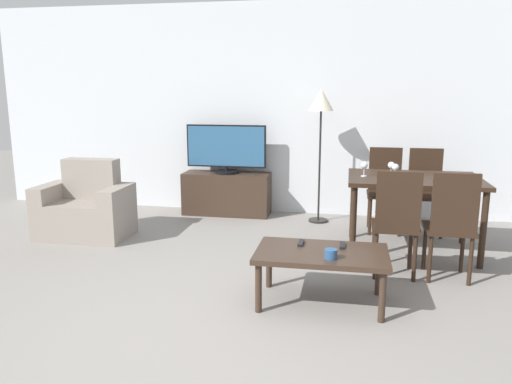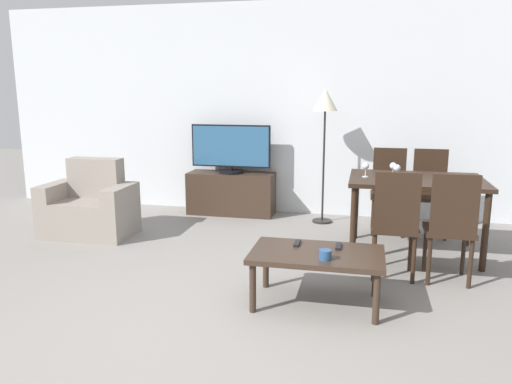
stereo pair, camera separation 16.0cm
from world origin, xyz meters
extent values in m
plane|color=gray|center=(0.00, 0.00, 0.00)|extent=(18.00, 18.00, 0.00)
cube|color=silver|center=(0.00, 3.72, 1.35)|extent=(7.70, 0.06, 2.70)
cube|color=gray|center=(-1.88, 2.15, 0.20)|extent=(0.62, 0.60, 0.40)
cube|color=gray|center=(-1.88, 2.35, 0.62)|extent=(0.62, 0.20, 0.45)
cube|color=gray|center=(-2.28, 2.15, 0.29)|extent=(0.18, 0.60, 0.58)
cube|color=gray|center=(-1.48, 2.15, 0.29)|extent=(0.18, 0.60, 0.58)
cube|color=#38281E|center=(-0.58, 3.45, 0.27)|extent=(1.12, 0.40, 0.55)
cylinder|color=black|center=(-0.58, 3.45, 0.56)|extent=(0.32, 0.32, 0.03)
cylinder|color=black|center=(-0.58, 3.45, 0.60)|extent=(0.04, 0.04, 0.05)
cube|color=black|center=(-0.58, 3.45, 0.90)|extent=(1.04, 0.04, 0.54)
cube|color=#2D5B84|center=(-0.58, 3.42, 0.90)|extent=(1.00, 0.01, 0.51)
cube|color=#38281E|center=(0.80, 0.87, 0.40)|extent=(1.00, 0.60, 0.04)
cylinder|color=#38281E|center=(0.36, 0.63, 0.19)|extent=(0.05, 0.05, 0.38)
cylinder|color=#38281E|center=(1.25, 0.63, 0.19)|extent=(0.05, 0.05, 0.38)
cylinder|color=#38281E|center=(0.36, 1.11, 0.19)|extent=(0.05, 0.05, 0.38)
cylinder|color=#38281E|center=(1.25, 1.11, 0.19)|extent=(0.05, 0.05, 0.38)
cube|color=black|center=(1.62, 2.29, 0.75)|extent=(1.28, 0.90, 0.04)
cylinder|color=black|center=(1.04, 1.90, 0.36)|extent=(0.06, 0.06, 0.73)
cylinder|color=black|center=(2.20, 1.90, 0.36)|extent=(0.06, 0.06, 0.73)
cylinder|color=black|center=(1.04, 2.68, 0.36)|extent=(0.06, 0.06, 0.73)
cylinder|color=black|center=(2.20, 2.68, 0.36)|extent=(0.06, 0.06, 0.73)
cube|color=black|center=(1.40, 1.61, 0.44)|extent=(0.40, 0.40, 0.04)
cylinder|color=black|center=(1.24, 1.77, 0.21)|extent=(0.04, 0.04, 0.42)
cylinder|color=black|center=(1.56, 1.77, 0.21)|extent=(0.04, 0.04, 0.42)
cylinder|color=black|center=(1.24, 1.45, 0.21)|extent=(0.04, 0.04, 0.42)
cylinder|color=black|center=(1.56, 1.45, 0.21)|extent=(0.04, 0.04, 0.42)
cube|color=black|center=(1.40, 1.43, 0.71)|extent=(0.37, 0.04, 0.50)
cube|color=black|center=(1.85, 2.97, 0.44)|extent=(0.40, 0.40, 0.04)
cylinder|color=black|center=(1.69, 2.81, 0.21)|extent=(0.04, 0.04, 0.42)
cylinder|color=black|center=(2.01, 2.81, 0.21)|extent=(0.04, 0.04, 0.42)
cylinder|color=black|center=(1.69, 3.13, 0.21)|extent=(0.04, 0.04, 0.42)
cylinder|color=black|center=(2.01, 3.13, 0.21)|extent=(0.04, 0.04, 0.42)
cube|color=black|center=(1.85, 3.15, 0.71)|extent=(0.37, 0.04, 0.50)
cube|color=black|center=(1.85, 1.61, 0.44)|extent=(0.40, 0.40, 0.04)
cylinder|color=black|center=(1.69, 1.77, 0.21)|extent=(0.04, 0.04, 0.42)
cylinder|color=black|center=(2.01, 1.77, 0.21)|extent=(0.04, 0.04, 0.42)
cylinder|color=black|center=(1.69, 1.45, 0.21)|extent=(0.04, 0.04, 0.42)
cylinder|color=black|center=(2.01, 1.45, 0.21)|extent=(0.04, 0.04, 0.42)
cube|color=black|center=(1.85, 1.43, 0.71)|extent=(0.37, 0.04, 0.50)
cube|color=black|center=(1.40, 2.97, 0.44)|extent=(0.40, 0.40, 0.04)
cylinder|color=black|center=(1.24, 2.81, 0.21)|extent=(0.04, 0.04, 0.42)
cylinder|color=black|center=(1.56, 2.81, 0.21)|extent=(0.04, 0.04, 0.42)
cylinder|color=black|center=(1.24, 3.13, 0.21)|extent=(0.04, 0.04, 0.42)
cylinder|color=black|center=(1.56, 3.13, 0.21)|extent=(0.04, 0.04, 0.42)
cube|color=black|center=(1.40, 3.15, 0.71)|extent=(0.37, 0.04, 0.50)
cylinder|color=black|center=(0.63, 3.29, 0.01)|extent=(0.24, 0.24, 0.02)
cylinder|color=black|center=(0.63, 3.29, 0.69)|extent=(0.02, 0.02, 1.34)
cone|color=beige|center=(0.63, 3.29, 1.49)|extent=(0.29, 0.29, 0.26)
cube|color=black|center=(0.63, 1.02, 0.43)|extent=(0.04, 0.15, 0.02)
cube|color=black|center=(0.95, 1.01, 0.43)|extent=(0.04, 0.15, 0.02)
cylinder|color=navy|center=(0.88, 0.71, 0.45)|extent=(0.09, 0.09, 0.07)
cylinder|color=silver|center=(1.40, 2.30, 0.77)|extent=(0.06, 0.06, 0.01)
cylinder|color=silver|center=(1.40, 2.30, 0.81)|extent=(0.01, 0.01, 0.07)
sphere|color=silver|center=(1.40, 2.30, 0.88)|extent=(0.07, 0.07, 0.07)
cylinder|color=silver|center=(1.43, 2.17, 0.77)|extent=(0.06, 0.06, 0.01)
cylinder|color=silver|center=(1.43, 2.17, 0.81)|extent=(0.01, 0.01, 0.07)
sphere|color=silver|center=(1.43, 2.17, 0.88)|extent=(0.07, 0.07, 0.07)
cylinder|color=silver|center=(1.13, 2.24, 0.77)|extent=(0.06, 0.06, 0.01)
cylinder|color=silver|center=(1.13, 2.24, 0.81)|extent=(0.01, 0.01, 0.07)
sphere|color=silver|center=(1.13, 2.24, 0.88)|extent=(0.07, 0.07, 0.07)
camera|label=1|loc=(0.98, -2.76, 1.63)|focal=35.00mm
camera|label=2|loc=(1.13, -2.73, 1.63)|focal=35.00mm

